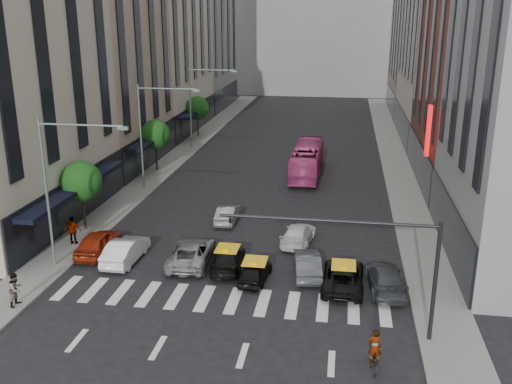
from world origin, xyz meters
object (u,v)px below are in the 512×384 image
at_px(streetlamp_far, 198,97).
at_px(car_white_front, 126,250).
at_px(streetlamp_mid, 151,124).
at_px(pedestrian_far, 73,230).
at_px(bus, 307,160).
at_px(pedestrian_near, 16,289).
at_px(streetlamp_near, 60,175).
at_px(car_red, 98,242).
at_px(taxi_left, 228,259).
at_px(motorcycle, 374,360).
at_px(taxi_center, 255,271).

xyz_separation_m(streetlamp_far, car_white_front, (3.04, -30.53, -5.16)).
height_order(streetlamp_mid, pedestrian_far, streetlamp_mid).
distance_m(bus, pedestrian_near, 30.85).
bearing_deg(streetlamp_far, streetlamp_near, -90.00).
distance_m(car_red, taxi_left, 8.74).
bearing_deg(car_red, motorcycle, 148.16).
bearing_deg(pedestrian_near, car_red, -2.73).
bearing_deg(streetlamp_mid, bus, 28.32).
distance_m(streetlamp_near, motorcycle, 20.16).
relative_size(streetlamp_mid, car_white_front, 1.98).
bearing_deg(bus, streetlamp_mid, 28.91).
bearing_deg(taxi_left, streetlamp_far, -77.42).
distance_m(taxi_center, pedestrian_far, 13.11).
xyz_separation_m(streetlamp_mid, bus, (12.78, 6.89, -4.42)).
xyz_separation_m(streetlamp_mid, pedestrian_far, (-1.28, -12.73, -4.80)).
distance_m(streetlamp_mid, motorcycle, 30.11).
xyz_separation_m(streetlamp_far, motorcycle, (17.86, -39.62, -5.45)).
height_order(car_red, motorcycle, car_red).
xyz_separation_m(streetlamp_near, car_red, (0.84, 2.34, -5.14)).
distance_m(bus, pedestrian_far, 24.14).
bearing_deg(streetlamp_near, taxi_center, 0.15).
xyz_separation_m(streetlamp_far, bus, (12.78, -9.11, -4.42)).
height_order(taxi_left, pedestrian_near, pedestrian_near).
xyz_separation_m(streetlamp_near, taxi_left, (9.53, 1.39, -5.25)).
relative_size(streetlamp_near, car_white_front, 1.98).
relative_size(car_white_front, bus, 0.43).
bearing_deg(motorcycle, car_red, -34.40).
xyz_separation_m(taxi_center, pedestrian_near, (-11.86, -5.01, 0.45)).
relative_size(taxi_center, motorcycle, 2.09).
bearing_deg(taxi_left, streetlamp_mid, -61.60).
bearing_deg(motorcycle, bus, -84.61).
height_order(streetlamp_far, car_red, streetlamp_far).
xyz_separation_m(taxi_center, pedestrian_far, (-12.70, 3.24, 0.49)).
distance_m(streetlamp_near, car_red, 5.71).
relative_size(streetlamp_near, pedestrian_far, 4.74).
distance_m(taxi_center, bus, 22.91).
bearing_deg(motorcycle, pedestrian_near, -12.25).
relative_size(streetlamp_far, taxi_left, 1.99).
bearing_deg(streetlamp_near, car_red, 70.16).
xyz_separation_m(car_white_front, pedestrian_near, (-3.49, -6.45, 0.31)).
distance_m(car_red, pedestrian_near, 7.44).
distance_m(streetlamp_near, pedestrian_near, 6.96).
relative_size(streetlamp_mid, taxi_center, 2.51).
bearing_deg(car_red, pedestrian_near, 78.54).
distance_m(streetlamp_far, bus, 16.31).
height_order(car_white_front, motorcycle, car_white_front).
bearing_deg(pedestrian_far, pedestrian_near, 90.47).
relative_size(car_white_front, taxi_center, 1.27).
relative_size(streetlamp_near, bus, 0.85).
bearing_deg(pedestrian_near, bus, -18.14).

